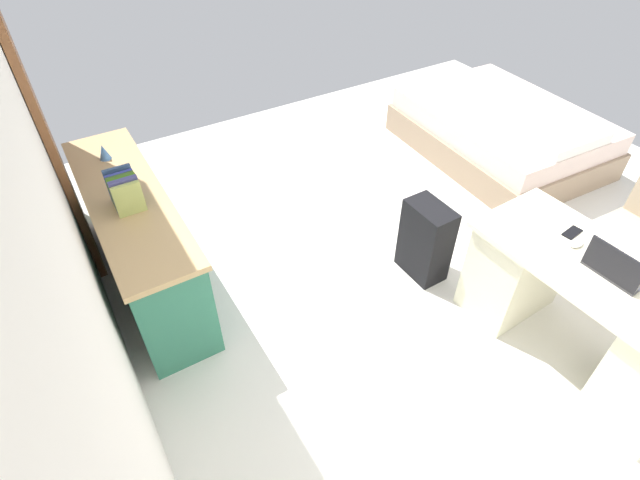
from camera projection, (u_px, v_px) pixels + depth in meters
name	position (u px, v px, depth m)	size (l,w,h in m)	color
ground_plane	(436.00, 252.00, 3.87)	(5.82, 5.82, 0.00)	silver
wall_back	(50.00, 216.00, 2.03)	(4.18, 0.10, 2.75)	silver
door_wooden	(45.00, 131.00, 3.28)	(0.88, 0.05, 2.04)	brown
desk	(582.00, 311.00, 2.92)	(1.46, 0.71, 0.73)	beige
office_chair	(636.00, 239.00, 3.36)	(0.52, 0.52, 0.94)	black
credenza	(140.00, 240.00, 3.39)	(1.80, 0.48, 0.78)	#2D7056
bed	(501.00, 132.00, 4.83)	(1.97, 1.50, 0.58)	gray
suitcase_black	(425.00, 241.00, 3.52)	(0.36, 0.22, 0.61)	black
laptop	(616.00, 268.00, 2.63)	(0.32, 0.23, 0.21)	#333338
computer_mouse	(576.00, 243.00, 2.83)	(0.06, 0.10, 0.03)	white
cell_phone_by_mouse	(572.00, 233.00, 2.92)	(0.07, 0.14, 0.01)	black
book_row	(125.00, 191.00, 2.98)	(0.23, 0.17, 0.23)	#A3B05B
figurine_small	(104.00, 152.00, 3.42)	(0.08, 0.08, 0.11)	#4C7FBF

